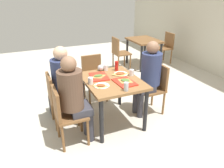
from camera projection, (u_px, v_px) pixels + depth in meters
ground_plane at (112, 121)px, 3.56m from camera, size 10.00×10.00×0.02m
main_table at (112, 86)px, 3.30m from camera, size 1.00×0.81×0.73m
chair_near_left at (58, 96)px, 3.28m from camera, size 0.40×0.40×0.84m
chair_near_right at (65, 112)px, 2.86m from camera, size 0.40×0.40×0.84m
chair_far_side at (155, 85)px, 3.64m from camera, size 0.40×0.40×0.84m
chair_left_end at (93, 74)px, 4.09m from camera, size 0.40×0.40×0.84m
person_in_red at (65, 80)px, 3.23m from camera, size 0.32×0.42×1.25m
person_in_brown_jacket at (74, 94)px, 2.81m from camera, size 0.32×0.42×1.25m
person_far_side at (149, 73)px, 3.49m from camera, size 0.32×0.42×1.25m
tray_red_near at (99, 76)px, 3.35m from camera, size 0.39×0.30×0.02m
tray_red_far at (124, 82)px, 3.15m from camera, size 0.37×0.28×0.02m
paper_plate_center at (121, 74)px, 3.46m from camera, size 0.22×0.22×0.01m
paper_plate_near_edge at (102, 86)px, 3.05m from camera, size 0.22×0.22×0.01m
pizza_slice_a at (98, 76)px, 3.33m from camera, size 0.15×0.21×0.02m
pizza_slice_b at (125, 80)px, 3.17m from camera, size 0.24×0.24×0.02m
pizza_slice_c at (120, 73)px, 3.44m from camera, size 0.19×0.24×0.02m
pizza_slice_d at (101, 85)px, 3.02m from camera, size 0.20×0.21×0.02m
plastic_cup_a at (132, 73)px, 3.38m from camera, size 0.07×0.07×0.10m
plastic_cup_b at (91, 81)px, 3.09m from camera, size 0.07×0.07×0.10m
plastic_cup_c at (106, 68)px, 3.59m from camera, size 0.07×0.07×0.10m
soda_can at (126, 87)px, 2.88m from camera, size 0.07×0.07×0.12m
condiment_bottle at (117, 66)px, 3.58m from camera, size 0.06×0.06×0.16m
foil_bundle at (101, 68)px, 3.58m from camera, size 0.10×0.10×0.10m
handbag at (55, 106)px, 3.71m from camera, size 0.32×0.16×0.28m
background_table at (144, 44)px, 5.77m from camera, size 0.90×0.70×0.73m
background_chair_near at (119, 51)px, 5.55m from camera, size 0.40×0.40×0.84m
background_chair_far at (166, 46)px, 6.08m from camera, size 0.40×0.40×0.84m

